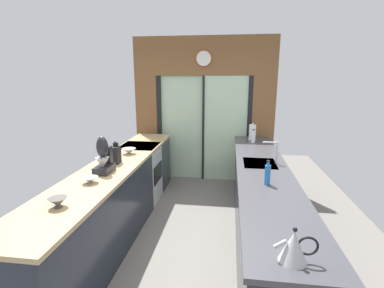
{
  "coord_description": "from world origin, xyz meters",
  "views": [
    {
      "loc": [
        0.5,
        -2.93,
        1.97
      ],
      "look_at": [
        0.02,
        0.62,
        1.12
      ],
      "focal_mm": 26.41,
      "sensor_mm": 36.0,
      "label": 1
    }
  ],
  "objects_px": {
    "oven_range": "(140,173)",
    "stand_mixer": "(104,159)",
    "mixing_bowl_near": "(58,202)",
    "mixing_bowl_far": "(129,151)",
    "kettle": "(294,246)",
    "soap_bottle_far": "(253,137)",
    "paper_towel_roll": "(252,132)",
    "knife_block": "(116,155)",
    "soap_bottle_near": "(267,174)",
    "mixing_bowl_mid": "(90,180)"
  },
  "relations": [
    {
      "from": "stand_mixer",
      "to": "soap_bottle_near",
      "type": "relative_size",
      "value": 1.66
    },
    {
      "from": "stand_mixer",
      "to": "paper_towel_roll",
      "type": "relative_size",
      "value": 1.44
    },
    {
      "from": "soap_bottle_far",
      "to": "oven_range",
      "type": "bearing_deg",
      "value": -165.99
    },
    {
      "from": "stand_mixer",
      "to": "kettle",
      "type": "distance_m",
      "value": 2.24
    },
    {
      "from": "paper_towel_roll",
      "to": "knife_block",
      "type": "bearing_deg",
      "value": -137.63
    },
    {
      "from": "soap_bottle_far",
      "to": "soap_bottle_near",
      "type": "bearing_deg",
      "value": -90.0
    },
    {
      "from": "knife_block",
      "to": "soap_bottle_near",
      "type": "relative_size",
      "value": 1.12
    },
    {
      "from": "soap_bottle_near",
      "to": "paper_towel_roll",
      "type": "xyz_separation_m",
      "value": [
        0.0,
        2.11,
        0.02
      ]
    },
    {
      "from": "knife_block",
      "to": "kettle",
      "type": "distance_m",
      "value": 2.47
    },
    {
      "from": "mixing_bowl_near",
      "to": "stand_mixer",
      "type": "relative_size",
      "value": 0.37
    },
    {
      "from": "knife_block",
      "to": "paper_towel_roll",
      "type": "xyz_separation_m",
      "value": [
        1.78,
        1.62,
        0.02
      ]
    },
    {
      "from": "mixing_bowl_far",
      "to": "soap_bottle_far",
      "type": "height_order",
      "value": "soap_bottle_far"
    },
    {
      "from": "mixing_bowl_near",
      "to": "paper_towel_roll",
      "type": "relative_size",
      "value": 0.53
    },
    {
      "from": "mixing_bowl_far",
      "to": "paper_towel_roll",
      "type": "bearing_deg",
      "value": 33.68
    },
    {
      "from": "mixing_bowl_far",
      "to": "kettle",
      "type": "xyz_separation_m",
      "value": [
        1.78,
        -2.15,
        0.05
      ]
    },
    {
      "from": "oven_range",
      "to": "mixing_bowl_mid",
      "type": "bearing_deg",
      "value": -89.36
    },
    {
      "from": "soap_bottle_far",
      "to": "paper_towel_roll",
      "type": "xyz_separation_m",
      "value": [
        0.0,
        0.22,
        0.04
      ]
    },
    {
      "from": "oven_range",
      "to": "mixing_bowl_near",
      "type": "bearing_deg",
      "value": -89.52
    },
    {
      "from": "mixing_bowl_far",
      "to": "paper_towel_roll",
      "type": "relative_size",
      "value": 0.68
    },
    {
      "from": "stand_mixer",
      "to": "soap_bottle_far",
      "type": "bearing_deg",
      "value": 44.52
    },
    {
      "from": "mixing_bowl_far",
      "to": "stand_mixer",
      "type": "xyz_separation_m",
      "value": [
        0.0,
        -0.79,
        0.12
      ]
    },
    {
      "from": "mixing_bowl_mid",
      "to": "soap_bottle_near",
      "type": "distance_m",
      "value": 1.79
    },
    {
      "from": "mixing_bowl_mid",
      "to": "kettle",
      "type": "xyz_separation_m",
      "value": [
        1.78,
        -1.02,
        0.06
      ]
    },
    {
      "from": "soap_bottle_near",
      "to": "soap_bottle_far",
      "type": "bearing_deg",
      "value": 90.0
    },
    {
      "from": "oven_range",
      "to": "soap_bottle_far",
      "type": "xyz_separation_m",
      "value": [
        1.8,
        0.45,
        0.56
      ]
    },
    {
      "from": "soap_bottle_near",
      "to": "soap_bottle_far",
      "type": "xyz_separation_m",
      "value": [
        -0.0,
        1.88,
        -0.01
      ]
    },
    {
      "from": "oven_range",
      "to": "mixing_bowl_far",
      "type": "distance_m",
      "value": 0.72
    },
    {
      "from": "mixing_bowl_near",
      "to": "soap_bottle_far",
      "type": "distance_m",
      "value": 3.18
    },
    {
      "from": "oven_range",
      "to": "soap_bottle_far",
      "type": "bearing_deg",
      "value": 14.01
    },
    {
      "from": "soap_bottle_far",
      "to": "paper_towel_roll",
      "type": "distance_m",
      "value": 0.23
    },
    {
      "from": "mixing_bowl_far",
      "to": "soap_bottle_near",
      "type": "height_order",
      "value": "soap_bottle_near"
    },
    {
      "from": "kettle",
      "to": "soap_bottle_far",
      "type": "relative_size",
      "value": 1.14
    },
    {
      "from": "paper_towel_roll",
      "to": "mixing_bowl_near",
      "type": "bearing_deg",
      "value": -121.87
    },
    {
      "from": "oven_range",
      "to": "mixing_bowl_far",
      "type": "bearing_deg",
      "value": -87.94
    },
    {
      "from": "kettle",
      "to": "mixing_bowl_near",
      "type": "bearing_deg",
      "value": 165.23
    },
    {
      "from": "oven_range",
      "to": "stand_mixer",
      "type": "height_order",
      "value": "stand_mixer"
    },
    {
      "from": "mixing_bowl_mid",
      "to": "soap_bottle_far",
      "type": "xyz_separation_m",
      "value": [
        1.78,
        2.09,
        0.06
      ]
    },
    {
      "from": "paper_towel_roll",
      "to": "kettle",
      "type": "bearing_deg",
      "value": -89.96
    },
    {
      "from": "stand_mixer",
      "to": "oven_range",
      "type": "bearing_deg",
      "value": 90.81
    },
    {
      "from": "mixing_bowl_mid",
      "to": "soap_bottle_near",
      "type": "xyz_separation_m",
      "value": [
        1.78,
        0.2,
        0.07
      ]
    },
    {
      "from": "mixing_bowl_near",
      "to": "mixing_bowl_far",
      "type": "relative_size",
      "value": 0.78
    },
    {
      "from": "mixing_bowl_far",
      "to": "soap_bottle_near",
      "type": "relative_size",
      "value": 0.79
    },
    {
      "from": "stand_mixer",
      "to": "paper_towel_roll",
      "type": "bearing_deg",
      "value": 47.96
    },
    {
      "from": "paper_towel_roll",
      "to": "mixing_bowl_mid",
      "type": "bearing_deg",
      "value": -127.6
    },
    {
      "from": "mixing_bowl_far",
      "to": "oven_range",
      "type": "bearing_deg",
      "value": 92.06
    },
    {
      "from": "knife_block",
      "to": "stand_mixer",
      "type": "height_order",
      "value": "stand_mixer"
    },
    {
      "from": "knife_block",
      "to": "mixing_bowl_near",
      "type": "bearing_deg",
      "value": -90.0
    },
    {
      "from": "oven_range",
      "to": "kettle",
      "type": "height_order",
      "value": "kettle"
    },
    {
      "from": "mixing_bowl_far",
      "to": "stand_mixer",
      "type": "distance_m",
      "value": 0.8
    },
    {
      "from": "mixing_bowl_near",
      "to": "mixing_bowl_mid",
      "type": "distance_m",
      "value": 0.55
    }
  ]
}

